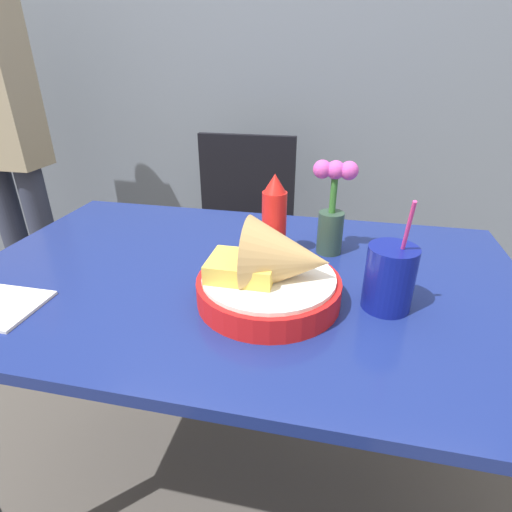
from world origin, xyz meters
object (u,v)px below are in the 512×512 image
(chair_far_window, at_px, (243,229))
(flower_vase, at_px, (332,210))
(drink_cup, at_px, (389,280))
(person_standing, at_px, (1,132))
(food_basket, at_px, (275,275))
(ketchup_bottle, at_px, (274,217))

(chair_far_window, relative_size, flower_vase, 4.04)
(drink_cup, relative_size, person_standing, 0.14)
(chair_far_window, xyz_separation_m, person_standing, (-1.01, -0.05, 0.37))
(food_basket, distance_m, ketchup_bottle, 0.21)
(drink_cup, bearing_deg, person_standing, 153.01)
(chair_far_window, distance_m, flower_vase, 0.77)
(chair_far_window, height_order, flower_vase, flower_vase)
(chair_far_window, relative_size, person_standing, 0.58)
(drink_cup, height_order, person_standing, person_standing)
(chair_far_window, height_order, food_basket, food_basket)
(person_standing, bearing_deg, chair_far_window, 2.97)
(drink_cup, bearing_deg, chair_far_window, 120.83)
(drink_cup, bearing_deg, food_basket, -172.88)
(flower_vase, bearing_deg, ketchup_bottle, -162.10)
(flower_vase, bearing_deg, chair_far_window, 121.77)
(food_basket, height_order, ketchup_bottle, ketchup_bottle)
(food_basket, bearing_deg, flower_vase, 69.52)
(food_basket, relative_size, flower_vase, 1.24)
(drink_cup, bearing_deg, flower_vase, 118.22)
(chair_far_window, relative_size, drink_cup, 4.05)
(chair_far_window, xyz_separation_m, ketchup_bottle, (0.24, -0.64, 0.31))
(food_basket, xyz_separation_m, person_standing, (-1.29, 0.79, 0.10))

